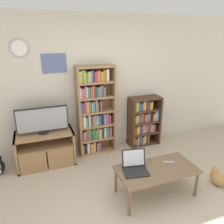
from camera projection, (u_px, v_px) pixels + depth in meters
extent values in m
cube|color=beige|center=(96.00, 86.00, 4.17)|extent=(7.16, 0.06, 2.60)
torus|color=#B2B2B7|center=(19.00, 48.00, 3.48)|extent=(0.30, 0.03, 0.30)
cylinder|color=white|center=(19.00, 48.00, 3.48)|extent=(0.25, 0.02, 0.25)
cube|color=silver|center=(54.00, 63.00, 3.74)|extent=(0.47, 0.01, 0.36)
cube|color=slate|center=(54.00, 63.00, 3.74)|extent=(0.42, 0.02, 0.33)
cube|color=#9E754C|center=(17.00, 153.00, 3.75)|extent=(0.04, 0.49, 0.62)
cube|color=#9E754C|center=(72.00, 144.00, 4.06)|extent=(0.04, 0.49, 0.62)
cube|color=#9E754C|center=(44.00, 133.00, 3.80)|extent=(0.99, 0.49, 0.04)
cube|color=#9E754C|center=(47.00, 162.00, 4.00)|extent=(0.99, 0.49, 0.04)
cube|color=#9E754C|center=(45.00, 145.00, 3.88)|extent=(0.91, 0.46, 0.04)
cube|color=#9E754C|center=(33.00, 163.00, 3.66)|extent=(0.44, 0.02, 0.34)
cube|color=#9E754C|center=(61.00, 158.00, 3.80)|extent=(0.44, 0.02, 0.34)
cylinder|color=black|center=(44.00, 132.00, 3.77)|extent=(0.18, 0.18, 0.04)
cube|color=black|center=(42.00, 119.00, 3.69)|extent=(0.85, 0.05, 0.43)
cube|color=#9399A3|center=(42.00, 120.00, 3.67)|extent=(0.82, 0.01, 0.39)
cube|color=#9E754C|center=(79.00, 113.00, 4.02)|extent=(0.04, 0.28, 1.71)
cube|color=#9E754C|center=(113.00, 109.00, 4.24)|extent=(0.04, 0.28, 1.71)
cube|color=#9E754C|center=(94.00, 109.00, 4.25)|extent=(0.71, 0.02, 1.71)
cube|color=#9E754C|center=(97.00, 150.00, 4.41)|extent=(0.64, 0.24, 0.04)
cube|color=#9E754C|center=(97.00, 138.00, 4.32)|extent=(0.64, 0.24, 0.04)
cube|color=#9E754C|center=(97.00, 125.00, 4.23)|extent=(0.64, 0.24, 0.04)
cube|color=#9E754C|center=(96.00, 111.00, 4.13)|extent=(0.64, 0.24, 0.04)
cube|color=#9E754C|center=(96.00, 97.00, 4.04)|extent=(0.64, 0.24, 0.04)
cube|color=#9E754C|center=(96.00, 82.00, 3.95)|extent=(0.64, 0.24, 0.04)
cube|color=#9E754C|center=(95.00, 67.00, 3.85)|extent=(0.64, 0.24, 0.04)
cube|color=orange|center=(82.00, 148.00, 4.29)|extent=(0.03, 0.22, 0.19)
cube|color=#232328|center=(84.00, 147.00, 4.30)|extent=(0.02, 0.19, 0.20)
cube|color=#232328|center=(85.00, 147.00, 4.31)|extent=(0.04, 0.20, 0.19)
cube|color=white|center=(87.00, 146.00, 4.31)|extent=(0.04, 0.21, 0.22)
cube|color=#9E4293|center=(89.00, 146.00, 4.33)|extent=(0.03, 0.20, 0.22)
cube|color=gold|center=(91.00, 146.00, 4.35)|extent=(0.04, 0.20, 0.18)
cube|color=orange|center=(93.00, 145.00, 4.35)|extent=(0.02, 0.20, 0.22)
cube|color=white|center=(94.00, 145.00, 4.36)|extent=(0.02, 0.19, 0.23)
cube|color=#232328|center=(95.00, 145.00, 4.38)|extent=(0.02, 0.18, 0.19)
cube|color=#93704C|center=(97.00, 146.00, 4.39)|extent=(0.04, 0.20, 0.17)
cube|color=#9E4293|center=(99.00, 145.00, 4.40)|extent=(0.04, 0.19, 0.19)
cube|color=#232328|center=(81.00, 134.00, 4.19)|extent=(0.02, 0.19, 0.23)
cube|color=#B75B70|center=(83.00, 135.00, 4.21)|extent=(0.04, 0.20, 0.19)
cube|color=#759EB7|center=(85.00, 134.00, 4.23)|extent=(0.03, 0.17, 0.19)
cube|color=#93704C|center=(87.00, 133.00, 4.22)|extent=(0.02, 0.21, 0.23)
cube|color=#93704C|center=(88.00, 133.00, 4.23)|extent=(0.03, 0.22, 0.22)
cube|color=#93704C|center=(90.00, 133.00, 4.25)|extent=(0.03, 0.17, 0.22)
cube|color=#388947|center=(91.00, 134.00, 4.26)|extent=(0.02, 0.21, 0.18)
cube|color=#388947|center=(93.00, 132.00, 4.26)|extent=(0.04, 0.21, 0.22)
cube|color=#388947|center=(95.00, 133.00, 4.27)|extent=(0.03, 0.22, 0.20)
cube|color=#93704C|center=(97.00, 132.00, 4.29)|extent=(0.04, 0.20, 0.23)
cube|color=white|center=(99.00, 133.00, 4.30)|extent=(0.02, 0.22, 0.18)
cube|color=#93704C|center=(100.00, 132.00, 4.32)|extent=(0.04, 0.19, 0.20)
cube|color=#232328|center=(102.00, 132.00, 4.33)|extent=(0.03, 0.21, 0.17)
cube|color=white|center=(104.00, 131.00, 4.34)|extent=(0.04, 0.19, 0.21)
cube|color=#388947|center=(106.00, 131.00, 4.34)|extent=(0.03, 0.22, 0.22)
cube|color=#5B9389|center=(107.00, 130.00, 4.36)|extent=(0.02, 0.17, 0.22)
cube|color=#9E4293|center=(109.00, 131.00, 4.38)|extent=(0.03, 0.19, 0.18)
cube|color=#B75B70|center=(110.00, 130.00, 4.38)|extent=(0.02, 0.19, 0.22)
cube|color=#93704C|center=(81.00, 121.00, 4.09)|extent=(0.04, 0.22, 0.22)
cube|color=white|center=(84.00, 120.00, 4.11)|extent=(0.04, 0.20, 0.22)
cube|color=#759EB7|center=(86.00, 121.00, 4.14)|extent=(0.03, 0.18, 0.17)
cube|color=#388947|center=(87.00, 119.00, 4.14)|extent=(0.03, 0.18, 0.23)
cube|color=white|center=(89.00, 119.00, 4.14)|extent=(0.02, 0.20, 0.23)
cube|color=red|center=(90.00, 120.00, 4.16)|extent=(0.04, 0.18, 0.20)
cube|color=#5B9389|center=(92.00, 120.00, 4.17)|extent=(0.03, 0.21, 0.19)
cube|color=#759EB7|center=(94.00, 119.00, 4.17)|extent=(0.02, 0.21, 0.22)
cube|color=#B75B70|center=(95.00, 119.00, 4.19)|extent=(0.02, 0.18, 0.21)
cube|color=white|center=(96.00, 119.00, 4.20)|extent=(0.02, 0.19, 0.20)
cube|color=#388947|center=(97.00, 119.00, 4.20)|extent=(0.02, 0.20, 0.20)
cube|color=#2856A8|center=(99.00, 119.00, 4.22)|extent=(0.03, 0.20, 0.19)
cube|color=#232328|center=(101.00, 118.00, 4.23)|extent=(0.04, 0.17, 0.21)
cube|color=#9E4293|center=(103.00, 118.00, 4.23)|extent=(0.02, 0.21, 0.21)
cube|color=#759EB7|center=(104.00, 118.00, 4.24)|extent=(0.03, 0.20, 0.22)
cube|color=#93704C|center=(105.00, 118.00, 4.25)|extent=(0.03, 0.22, 0.21)
cube|color=#B75B70|center=(107.00, 117.00, 4.26)|extent=(0.03, 0.19, 0.23)
cube|color=#9E4293|center=(108.00, 118.00, 4.27)|extent=(0.03, 0.22, 0.18)
cube|color=#2856A8|center=(81.00, 107.00, 4.00)|extent=(0.04, 0.22, 0.20)
cube|color=red|center=(83.00, 107.00, 4.02)|extent=(0.03, 0.20, 0.19)
cube|color=#9E4293|center=(85.00, 106.00, 4.03)|extent=(0.03, 0.18, 0.22)
cube|color=gold|center=(87.00, 106.00, 4.05)|extent=(0.04, 0.18, 0.20)
cube|color=#93704C|center=(89.00, 106.00, 4.07)|extent=(0.03, 0.17, 0.20)
cube|color=#759EB7|center=(91.00, 106.00, 4.07)|extent=(0.03, 0.22, 0.18)
cube|color=#5B9389|center=(93.00, 106.00, 4.09)|extent=(0.04, 0.18, 0.19)
cube|color=#93704C|center=(95.00, 105.00, 4.09)|extent=(0.04, 0.21, 0.23)
cube|color=#93704C|center=(97.00, 106.00, 4.12)|extent=(0.02, 0.19, 0.17)
cube|color=#232328|center=(98.00, 105.00, 4.11)|extent=(0.02, 0.22, 0.21)
cube|color=#B75B70|center=(100.00, 105.00, 4.14)|extent=(0.04, 0.18, 0.19)
cube|color=white|center=(80.00, 92.00, 3.91)|extent=(0.02, 0.21, 0.20)
cube|color=#B75B70|center=(82.00, 93.00, 3.92)|extent=(0.03, 0.22, 0.18)
cube|color=#B75B70|center=(83.00, 93.00, 3.93)|extent=(0.02, 0.22, 0.18)
cube|color=#B75B70|center=(84.00, 91.00, 3.94)|extent=(0.03, 0.19, 0.22)
cube|color=white|center=(86.00, 92.00, 3.96)|extent=(0.02, 0.18, 0.20)
cube|color=#388947|center=(88.00, 92.00, 3.97)|extent=(0.04, 0.18, 0.19)
cube|color=#B75B70|center=(90.00, 91.00, 3.97)|extent=(0.03, 0.21, 0.19)
cube|color=#93704C|center=(92.00, 91.00, 3.98)|extent=(0.02, 0.22, 0.20)
cube|color=red|center=(93.00, 90.00, 4.00)|extent=(0.04, 0.18, 0.22)
cube|color=#2856A8|center=(95.00, 91.00, 4.01)|extent=(0.02, 0.20, 0.18)
cube|color=#388947|center=(97.00, 91.00, 4.02)|extent=(0.04, 0.22, 0.18)
cube|color=#B75B70|center=(99.00, 91.00, 4.03)|extent=(0.03, 0.20, 0.20)
cube|color=#9E4293|center=(101.00, 90.00, 4.04)|extent=(0.04, 0.19, 0.21)
cube|color=#388947|center=(103.00, 91.00, 4.06)|extent=(0.04, 0.21, 0.17)
cube|color=gold|center=(79.00, 77.00, 3.82)|extent=(0.04, 0.22, 0.20)
cube|color=#5B9389|center=(81.00, 76.00, 3.83)|extent=(0.04, 0.19, 0.22)
cube|color=gold|center=(84.00, 76.00, 3.85)|extent=(0.04, 0.20, 0.21)
cube|color=#388947|center=(86.00, 77.00, 3.86)|extent=(0.03, 0.22, 0.18)
cube|color=gold|center=(88.00, 77.00, 3.87)|extent=(0.03, 0.21, 0.18)
cube|color=#759EB7|center=(90.00, 76.00, 3.89)|extent=(0.04, 0.17, 0.19)
cube|color=#2856A8|center=(92.00, 76.00, 3.90)|extent=(0.03, 0.17, 0.20)
cube|color=red|center=(94.00, 76.00, 3.91)|extent=(0.03, 0.22, 0.18)
cube|color=#9E4293|center=(96.00, 76.00, 3.92)|extent=(0.03, 0.20, 0.18)
cube|color=orange|center=(98.00, 76.00, 3.93)|extent=(0.04, 0.20, 0.20)
cube|color=#93704C|center=(100.00, 76.00, 3.94)|extent=(0.02, 0.22, 0.18)
cube|color=gold|center=(101.00, 76.00, 3.96)|extent=(0.03, 0.20, 0.17)
cube|color=orange|center=(103.00, 75.00, 3.96)|extent=(0.02, 0.21, 0.21)
cube|color=#93704C|center=(104.00, 75.00, 3.97)|extent=(0.03, 0.22, 0.20)
cube|color=white|center=(106.00, 75.00, 3.98)|extent=(0.04, 0.20, 0.21)
cube|color=#472D1E|center=(131.00, 123.00, 4.47)|extent=(0.04, 0.32, 1.04)
cube|color=#472D1E|center=(157.00, 119.00, 4.67)|extent=(0.04, 0.32, 1.04)
cube|color=#472D1E|center=(141.00, 119.00, 4.70)|extent=(0.65, 0.02, 1.04)
cube|color=#472D1E|center=(143.00, 143.00, 4.73)|extent=(0.58, 0.28, 0.04)
cube|color=#472D1E|center=(144.00, 132.00, 4.65)|extent=(0.58, 0.28, 0.04)
cube|color=#472D1E|center=(144.00, 121.00, 4.57)|extent=(0.58, 0.28, 0.04)
cube|color=#472D1E|center=(145.00, 110.00, 4.48)|extent=(0.58, 0.28, 0.04)
cube|color=#472D1E|center=(146.00, 98.00, 4.40)|extent=(0.58, 0.28, 0.04)
cube|color=#5B9389|center=(132.00, 139.00, 4.62)|extent=(0.03, 0.21, 0.20)
cube|color=orange|center=(133.00, 139.00, 4.64)|extent=(0.03, 0.20, 0.18)
cube|color=#B75B70|center=(135.00, 140.00, 4.64)|extent=(0.04, 0.24, 0.16)
cube|color=#759EB7|center=(136.00, 139.00, 4.65)|extent=(0.03, 0.24, 0.19)
cube|color=#232328|center=(138.00, 139.00, 4.67)|extent=(0.03, 0.21, 0.18)
cube|color=#93704C|center=(139.00, 138.00, 4.68)|extent=(0.04, 0.21, 0.19)
cube|color=#759EB7|center=(141.00, 139.00, 4.69)|extent=(0.03, 0.25, 0.15)
cube|color=gold|center=(143.00, 138.00, 4.70)|extent=(0.03, 0.23, 0.19)
cube|color=#93704C|center=(144.00, 138.00, 4.72)|extent=(0.03, 0.22, 0.18)
cube|color=#232328|center=(145.00, 137.00, 4.73)|extent=(0.02, 0.21, 0.18)
cube|color=orange|center=(146.00, 137.00, 4.73)|extent=(0.02, 0.24, 0.18)
cube|color=red|center=(132.00, 129.00, 4.53)|extent=(0.04, 0.25, 0.18)
cube|color=red|center=(134.00, 129.00, 4.55)|extent=(0.02, 0.23, 0.16)
cube|color=gold|center=(135.00, 129.00, 4.56)|extent=(0.04, 0.25, 0.17)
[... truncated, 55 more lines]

